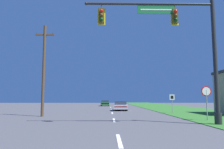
% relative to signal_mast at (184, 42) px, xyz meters
% --- Properties ---
extents(grass_verge_right, '(10.00, 110.00, 0.04)m').
position_rel_signal_mast_xyz_m(grass_verge_right, '(6.05, 19.07, -5.23)').
color(grass_verge_right, '#2D6626').
rests_on(grass_verge_right, ground).
extents(road_center_line, '(0.16, 34.80, 0.01)m').
position_rel_signal_mast_xyz_m(road_center_line, '(-4.45, 11.07, -5.24)').
color(road_center_line, silver).
rests_on(road_center_line, ground).
extents(signal_mast, '(8.60, 0.47, 8.62)m').
position_rel_signal_mast_xyz_m(signal_mast, '(0.00, 0.00, 0.00)').
color(signal_mast, '#232326').
rests_on(signal_mast, grass_verge_right).
extents(car_ahead, '(2.01, 4.31, 1.19)m').
position_rel_signal_mast_xyz_m(car_ahead, '(-3.20, 16.72, -4.64)').
color(car_ahead, black).
rests_on(car_ahead, ground).
extents(far_car, '(1.82, 4.32, 1.19)m').
position_rel_signal_mast_xyz_m(far_car, '(-5.61, 35.10, -4.64)').
color(far_car, black).
rests_on(far_car, ground).
extents(stop_sign, '(0.76, 0.07, 2.50)m').
position_rel_signal_mast_xyz_m(stop_sign, '(2.40, 2.50, -3.38)').
color(stop_sign, gray).
rests_on(stop_sign, grass_verge_right).
extents(route_sign_post, '(0.55, 0.06, 2.03)m').
position_rel_signal_mast_xyz_m(route_sign_post, '(2.14, 10.40, -3.72)').
color(route_sign_post, gray).
rests_on(route_sign_post, grass_verge_right).
extents(utility_pole_near, '(1.80, 0.26, 8.54)m').
position_rel_signal_mast_xyz_m(utility_pole_near, '(-10.92, 6.63, -0.82)').
color(utility_pole_near, '#4C3823').
rests_on(utility_pole_near, ground).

